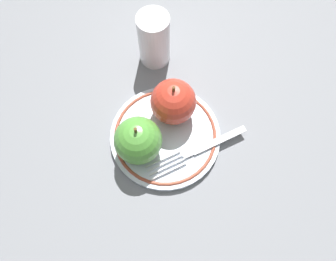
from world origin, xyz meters
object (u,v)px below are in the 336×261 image
Objects in this scene: plate at (168,136)px; apple_red_whole at (173,102)px; apple_second_whole at (138,140)px; fork at (201,149)px; drinking_glass at (154,39)px.

plate is 2.20× the size of apple_red_whole.
apple_second_whole is 0.11m from fork.
drinking_glass is (-0.16, -0.08, 0.05)m from plate.
plate is at bearing -51.39° from fork.
apple_second_whole is 0.59× the size of fork.
drinking_glass is at bearing -93.42° from fork.
plate is at bearing 25.81° from drinking_glass.
apple_second_whole reaches higher than plate.
apple_second_whole is at bearing -44.93° from plate.
apple_red_whole is 0.09m from apple_second_whole.
apple_second_whole is (0.09, -0.03, 0.00)m from apple_red_whole.
apple_red_whole reaches higher than plate.
fork reaches higher than plate.
plate is 0.07m from apple_second_whole.
drinking_glass is (-0.20, -0.04, 0.00)m from apple_second_whole.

